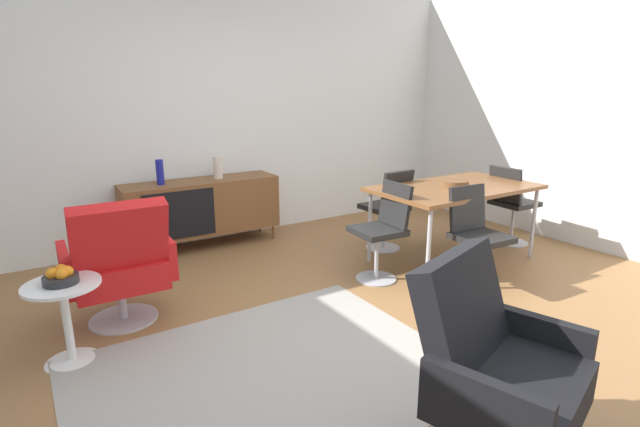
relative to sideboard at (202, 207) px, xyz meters
name	(u,v)px	position (x,y,z in m)	size (l,w,h in m)	color
ground_plane	(351,328)	(0.26, -2.30, -0.44)	(8.32, 8.32, 0.00)	olive
wall_back	(210,112)	(0.26, 0.30, 0.96)	(6.80, 0.12, 2.80)	silver
wall_right	(614,114)	(3.46, -2.30, 0.96)	(0.12, 5.60, 2.80)	silver
sideboard	(202,207)	(0.00, 0.00, 0.00)	(1.60, 0.45, 0.72)	brown
vase_cobalt	(218,168)	(0.20, 0.00, 0.40)	(0.10, 0.10, 0.23)	beige
vase_sculptural_dark	(160,172)	(-0.40, 0.00, 0.40)	(0.07, 0.07, 0.25)	navy
dining_table	(455,190)	(1.92, -1.70, 0.26)	(1.60, 0.90, 0.74)	brown
wooden_bowl_on_table	(455,183)	(1.90, -1.71, 0.33)	(0.26, 0.26, 0.06)	brown
dining_chair_far_end	(511,202)	(2.81, -1.70, 0.03)	(0.44, 0.41, 0.86)	black
dining_chair_front_left	(476,234)	(1.58, -2.26, 0.03)	(0.42, 0.45, 0.86)	black
dining_chair_near_window	(383,228)	(1.03, -1.71, 0.03)	(0.45, 0.43, 0.86)	black
dining_chair_back_left	(388,206)	(1.58, -1.15, 0.03)	(0.42, 0.44, 0.86)	black
lounge_chair_red	(119,263)	(-1.07, -1.36, 0.03)	(0.73, 0.66, 0.95)	red
armchair_black_shell	(496,365)	(0.07, -3.61, 0.03)	(0.84, 0.80, 0.95)	black
side_table_round	(66,314)	(-1.45, -1.70, -0.12)	(0.44, 0.44, 0.52)	white
fruit_bowl	(61,277)	(-1.45, -1.70, 0.12)	(0.20, 0.20, 0.11)	#262628
area_rug	(268,373)	(-0.49, -2.49, -0.44)	(2.20, 1.70, 0.01)	gray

